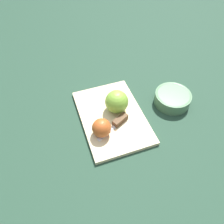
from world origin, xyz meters
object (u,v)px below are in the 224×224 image
at_px(apple_half_left, 117,102).
at_px(knife, 119,121).
at_px(apple_half_right, 102,128).
at_px(bowl, 173,98).

xyz_separation_m(apple_half_left, knife, (0.07, -0.01, -0.03)).
bearing_deg(apple_half_right, apple_half_left, 132.08).
height_order(apple_half_left, knife, apple_half_left).
height_order(apple_half_right, bowl, apple_half_right).
distance_m(apple_half_right, bowl, 0.32).
height_order(apple_half_left, bowl, apple_half_left).
relative_size(apple_half_left, bowl, 0.62).
bearing_deg(apple_half_right, bowl, 97.96).
distance_m(apple_half_left, bowl, 0.23).
height_order(apple_half_right, knife, apple_half_right).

